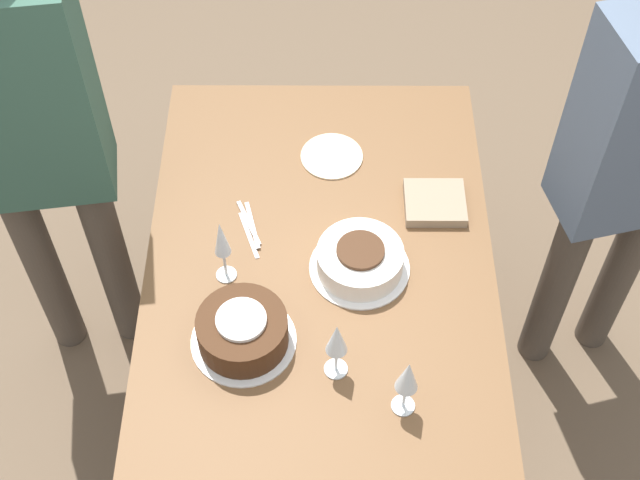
# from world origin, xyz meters

# --- Properties ---
(ground_plane) EXTENTS (12.00, 12.00, 0.00)m
(ground_plane) POSITION_xyz_m (0.00, 0.00, 0.00)
(ground_plane) COLOR brown
(dining_table) EXTENTS (1.33, 0.95, 0.78)m
(dining_table) POSITION_xyz_m (0.00, 0.00, 0.65)
(dining_table) COLOR brown
(dining_table) RESTS_ON ground_plane
(cake_center_white) EXTENTS (0.27, 0.27, 0.09)m
(cake_center_white) POSITION_xyz_m (0.06, 0.11, 0.82)
(cake_center_white) COLOR white
(cake_center_white) RESTS_ON dining_table
(cake_front_chocolate) EXTENTS (0.27, 0.27, 0.11)m
(cake_front_chocolate) POSITION_xyz_m (0.29, -0.19, 0.83)
(cake_front_chocolate) COLOR white
(cake_front_chocolate) RESTS_ON dining_table
(wine_glass_near) EXTENTS (0.06, 0.06, 0.20)m
(wine_glass_near) POSITION_xyz_m (0.37, 0.04, 0.92)
(wine_glass_near) COLOR silver
(wine_glass_near) RESTS_ON dining_table
(wine_glass_far) EXTENTS (0.06, 0.06, 0.21)m
(wine_glass_far) POSITION_xyz_m (0.47, 0.20, 0.92)
(wine_glass_far) COLOR silver
(wine_glass_far) RESTS_ON dining_table
(wine_glass_extra) EXTENTS (0.06, 0.06, 0.23)m
(wine_glass_extra) POSITION_xyz_m (0.08, -0.25, 0.93)
(wine_glass_extra) COLOR silver
(wine_glass_extra) RESTS_ON dining_table
(dessert_plate_left) EXTENTS (0.19, 0.19, 0.01)m
(dessert_plate_left) POSITION_xyz_m (-0.35, 0.03, 0.78)
(dessert_plate_left) COLOR beige
(dessert_plate_left) RESTS_ON dining_table
(fork_pile) EXTENTS (0.20, 0.08, 0.01)m
(fork_pile) POSITION_xyz_m (-0.08, -0.20, 0.78)
(fork_pile) COLOR silver
(fork_pile) RESTS_ON dining_table
(napkin_stack) EXTENTS (0.16, 0.17, 0.03)m
(napkin_stack) POSITION_xyz_m (-0.16, 0.33, 0.79)
(napkin_stack) COLOR gray
(napkin_stack) RESTS_ON dining_table
(person_cutting) EXTENTS (0.28, 0.43, 1.69)m
(person_cutting) POSITION_xyz_m (-0.22, -0.79, 1.02)
(person_cutting) COLOR #4C4238
(person_cutting) RESTS_ON ground_plane
(person_watching) EXTENTS (0.31, 0.44, 1.62)m
(person_watching) POSITION_xyz_m (-0.18, 0.86, 0.97)
(person_watching) COLOR #4C4238
(person_watching) RESTS_ON ground_plane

